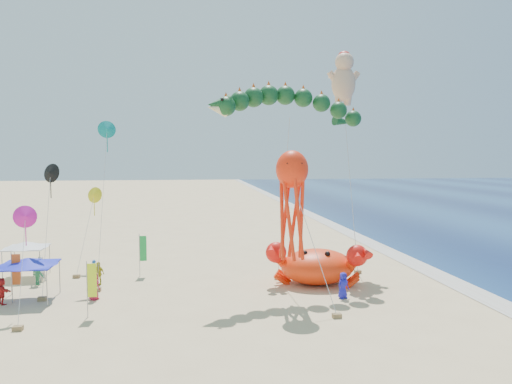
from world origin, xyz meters
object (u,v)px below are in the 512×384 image
cherub_kite (344,77)px  canopy_blue (28,262)px  crab_inflatable (317,265)px  canopy_white (26,245)px  dragon_kite (287,110)px  octopus_kite (292,197)px

cherub_kite → canopy_blue: size_ratio=4.95×
crab_inflatable → canopy_white: crab_inflatable is taller
crab_inflatable → dragon_kite: bearing=153.4°
canopy_white → crab_inflatable: bearing=-13.2°
dragon_kite → canopy_blue: size_ratio=3.80×
dragon_kite → canopy_white: dragon_kite is taller
cherub_kite → canopy_white: size_ratio=5.71×
dragon_kite → canopy_blue: bearing=-171.9°
canopy_blue → octopus_kite: bearing=-9.3°
octopus_kite → canopy_white: size_ratio=3.02×
crab_inflatable → canopy_blue: (-18.99, -1.40, 1.09)m
octopus_kite → canopy_blue: bearing=170.7°
crab_inflatable → cherub_kite: bearing=60.4°
crab_inflatable → cherub_kite: 16.39m
crab_inflatable → cherub_kite: (3.99, 7.01, 14.27)m
crab_inflatable → canopy_white: (-21.01, 4.94, 1.09)m
canopy_white → canopy_blue: bearing=-72.3°
octopus_kite → crab_inflatable: bearing=56.3°
canopy_blue → crab_inflatable: bearing=4.2°
crab_inflatable → octopus_kite: (-2.72, -4.08, 5.22)m
dragon_kite → canopy_blue: 19.79m
crab_inflatable → octopus_kite: octopus_kite is taller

